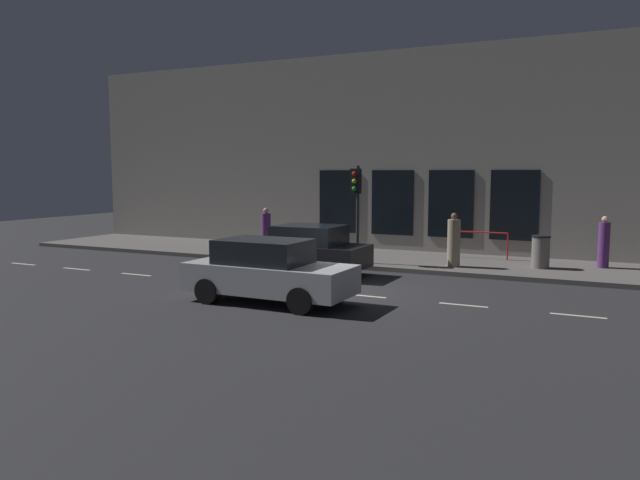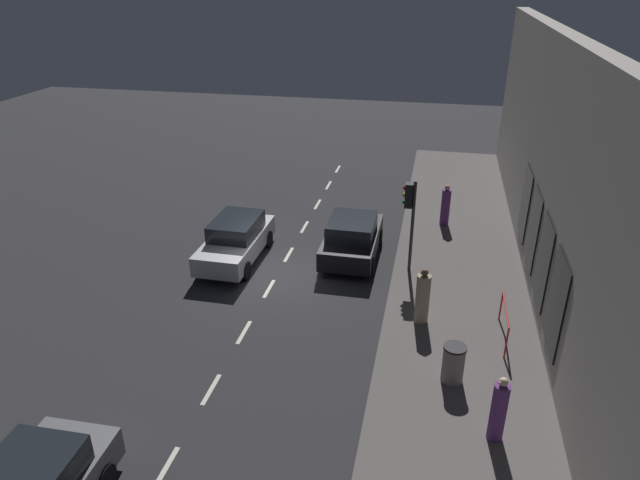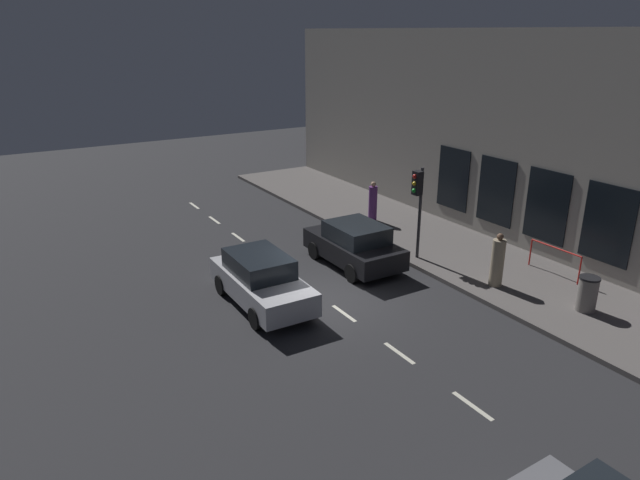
% 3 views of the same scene
% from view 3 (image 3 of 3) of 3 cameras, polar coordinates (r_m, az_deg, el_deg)
% --- Properties ---
extents(ground_plane, '(60.00, 60.00, 0.00)m').
position_cam_3_polar(ground_plane, '(17.84, 0.64, -6.08)').
color(ground_plane, '#28282B').
extents(sidewalk, '(4.50, 32.00, 0.15)m').
position_cam_3_polar(sidewalk, '(21.50, 14.94, -1.86)').
color(sidewalk, '#5B5654').
rests_on(sidewalk, ground).
extents(building_facade, '(0.65, 32.00, 8.00)m').
position_cam_3_polar(building_facade, '(22.31, 20.49, 8.85)').
color(building_facade, gray).
rests_on(building_facade, ground).
extents(lane_centre_line, '(0.12, 27.20, 0.01)m').
position_cam_3_polar(lane_centre_line, '(17.09, 2.42, -7.33)').
color(lane_centre_line, beige).
rests_on(lane_centre_line, ground).
extents(traffic_light, '(0.46, 0.32, 3.31)m').
position_cam_3_polar(traffic_light, '(20.22, 9.76, 4.58)').
color(traffic_light, '#2D2D30').
rests_on(traffic_light, sidewalk).
extents(parked_car_0, '(1.88, 4.23, 1.58)m').
position_cam_3_polar(parked_car_0, '(17.43, -5.90, -3.98)').
color(parked_car_0, '#B7B7BC').
rests_on(parked_car_0, ground).
extents(parked_car_1, '(1.97, 3.95, 1.58)m').
position_cam_3_polar(parked_car_1, '(20.19, 3.44, -0.45)').
color(parked_car_1, black).
rests_on(parked_car_1, ground).
extents(pedestrian_1, '(0.55, 0.55, 1.77)m').
position_cam_3_polar(pedestrian_1, '(19.07, 17.29, -2.10)').
color(pedestrian_1, gray).
rests_on(pedestrian_1, sidewalk).
extents(pedestrian_2, '(0.38, 0.38, 1.72)m').
position_cam_3_polar(pedestrian_2, '(24.66, 5.30, 3.72)').
color(pedestrian_2, '#5B2D70').
rests_on(pedestrian_2, sidewalk).
extents(trash_bin, '(0.59, 0.59, 1.06)m').
position_cam_3_polar(trash_bin, '(18.45, 25.13, -4.87)').
color(trash_bin, slate).
rests_on(trash_bin, sidewalk).
extents(red_railing, '(0.05, 1.99, 0.97)m').
position_cam_3_polar(red_railing, '(20.61, 22.42, -1.35)').
color(red_railing, red).
rests_on(red_railing, sidewalk).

